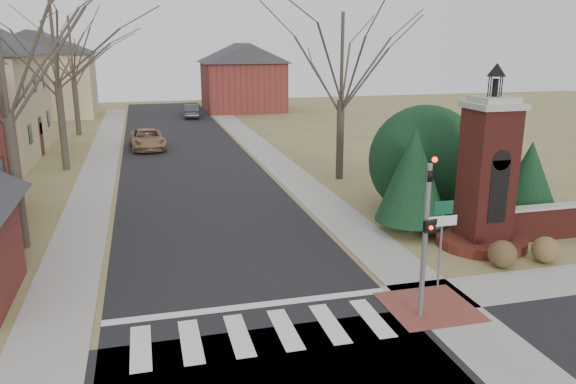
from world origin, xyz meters
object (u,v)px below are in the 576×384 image
object	(u,v)px
brick_gate_monument	(486,188)
distant_car	(192,111)
pickup_truck	(147,139)
sign_post	(442,228)
traffic_signal_pole	(426,225)

from	to	relation	value
brick_gate_monument	distant_car	bearing A→B (deg)	100.13
pickup_truck	distant_car	world-z (taller)	pickup_truck
pickup_truck	brick_gate_monument	bearing A→B (deg)	-66.85
sign_post	distant_car	bearing A→B (deg)	94.75
traffic_signal_pole	pickup_truck	bearing A→B (deg)	103.85
sign_post	brick_gate_monument	distance (m)	4.55
pickup_truck	distant_car	bearing A→B (deg)	70.39
brick_gate_monument	pickup_truck	world-z (taller)	brick_gate_monument
traffic_signal_pole	pickup_truck	distance (m)	27.80
distant_car	pickup_truck	bearing A→B (deg)	81.30
sign_post	brick_gate_monument	size ratio (longest dim) A/B	0.42
traffic_signal_pole	brick_gate_monument	size ratio (longest dim) A/B	0.69
brick_gate_monument	distant_car	xyz separation A→B (m)	(-6.83, 38.21, -1.51)
traffic_signal_pole	brick_gate_monument	distance (m)	6.47
sign_post	pickup_truck	xyz separation A→B (m)	(-7.93, 25.51, -1.28)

